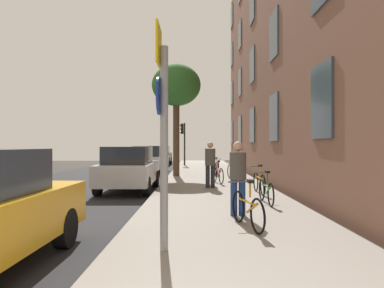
{
  "coord_description": "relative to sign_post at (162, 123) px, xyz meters",
  "views": [
    {
      "loc": [
        0.36,
        -1.34,
        1.68
      ],
      "look_at": [
        0.27,
        10.26,
        1.72
      ],
      "focal_mm": 32.37,
      "sensor_mm": 36.0,
      "label": 1
    }
  ],
  "objects": [
    {
      "name": "building_facade",
      "position": [
        3.81,
        10.72,
        4.87
      ],
      "size": [
        0.56,
        27.0,
        13.72
      ],
      "color": "brown",
      "rests_on": "ground"
    },
    {
      "name": "car_3",
      "position": [
        -2.49,
        24.16,
        -1.17
      ],
      "size": [
        1.87,
        4.12,
        1.62
      ],
      "color": "black",
      "rests_on": "road_asphalt"
    },
    {
      "name": "sidewalk",
      "position": [
        1.21,
        11.22,
        -1.95
      ],
      "size": [
        4.2,
        38.0,
        0.12
      ],
      "primitive_type": "cube",
      "color": "gray",
      "rests_on": "ground"
    },
    {
      "name": "car_1",
      "position": [
        -1.91,
        7.49,
        -1.17
      ],
      "size": [
        1.83,
        4.16,
        1.62
      ],
      "color": "#B7B7BC",
      "rests_on": "road_asphalt"
    },
    {
      "name": "bicycle_1",
      "position": [
        2.39,
        4.13,
        -1.54
      ],
      "size": [
        0.42,
        1.63,
        0.9
      ],
      "color": "black",
      "rests_on": "sidewalk"
    },
    {
      "name": "road_asphalt",
      "position": [
        -4.39,
        11.22,
        -2.0
      ],
      "size": [
        7.0,
        38.0,
        0.01
      ],
      "primitive_type": "cube",
      "color": "#232326",
      "rests_on": "ground"
    },
    {
      "name": "pedestrian_1",
      "position": [
        1.05,
        7.51,
        -0.93
      ],
      "size": [
        0.43,
        0.43,
        1.68
      ],
      "color": "#26262D",
      "rests_on": "sidewalk"
    },
    {
      "name": "bicycle_4",
      "position": [
        2.25,
        10.85,
        -1.53
      ],
      "size": [
        0.5,
        1.64,
        0.93
      ],
      "color": "black",
      "rests_on": "sidewalk"
    },
    {
      "name": "bicycle_5",
      "position": [
        1.62,
        12.81,
        -1.52
      ],
      "size": [
        0.44,
        1.6,
        0.94
      ],
      "color": "black",
      "rests_on": "sidewalk"
    },
    {
      "name": "traffic_light",
      "position": [
        -0.41,
        21.74,
        0.38
      ],
      "size": [
        0.43,
        0.24,
        3.29
      ],
      "color": "black",
      "rests_on": "sidewalk"
    },
    {
      "name": "bicycle_0",
      "position": [
        1.47,
        1.41,
        -1.53
      ],
      "size": [
        0.52,
        1.59,
        0.93
      ],
      "color": "black",
      "rests_on": "sidewalk"
    },
    {
      "name": "tree_near",
      "position": [
        -0.46,
        12.45,
        2.65
      ],
      "size": [
        2.48,
        2.48,
        5.68
      ],
      "color": "#4C3823",
      "rests_on": "sidewalk"
    },
    {
      "name": "pedestrian_0",
      "position": [
        1.44,
        2.54,
        -0.95
      ],
      "size": [
        0.46,
        0.46,
        1.65
      ],
      "color": "navy",
      "rests_on": "sidewalk"
    },
    {
      "name": "car_2",
      "position": [
        -2.29,
        15.83,
        -1.17
      ],
      "size": [
        2.06,
        4.08,
        1.62
      ],
      "color": "silver",
      "rests_on": "road_asphalt"
    },
    {
      "name": "bicycle_2",
      "position": [
        2.57,
        6.06,
        -1.52
      ],
      "size": [
        0.42,
        1.69,
        0.95
      ],
      "color": "black",
      "rests_on": "sidewalk"
    },
    {
      "name": "ground_plane",
      "position": [
        -2.29,
        11.22,
        -2.01
      ],
      "size": [
        41.8,
        41.8,
        0.0
      ],
      "primitive_type": "plane",
      "color": "#332D28"
    },
    {
      "name": "bicycle_3",
      "position": [
        1.44,
        9.17,
        -1.52
      ],
      "size": [
        0.5,
        1.63,
        0.94
      ],
      "color": "black",
      "rests_on": "sidewalk"
    },
    {
      "name": "sign_post",
      "position": [
        0.0,
        0.0,
        0.0
      ],
      "size": [
        0.15,
        0.6,
        3.34
      ],
      "color": "gray",
      "rests_on": "sidewalk"
    }
  ]
}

